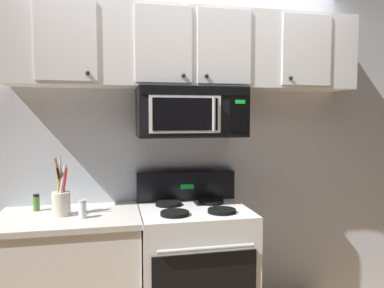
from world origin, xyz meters
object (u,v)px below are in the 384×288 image
Objects in this scene: stove_range at (194,268)px; utensil_crock_cream at (61,200)px; spice_jar at (36,203)px; salt_shaker at (82,209)px; over_range_microwave at (190,112)px.

stove_range is 1.03m from utensil_crock_cream.
utensil_crock_cream is 0.25m from spice_jar.
spice_jar is (-0.32, 0.26, -0.00)m from salt_shaker.
stove_range is at bearing 6.94° from salt_shaker.
stove_range is 2.87× the size of utensil_crock_cream.
over_range_microwave is 1.24m from spice_jar.
utensil_crock_cream is at bearing -172.65° from over_range_microwave.
spice_jar is (-0.18, 0.17, -0.05)m from utensil_crock_cream.
stove_range reaches higher than spice_jar.
utensil_crock_cream is at bearing 179.84° from stove_range.
spice_jar is (-1.07, 0.05, -0.62)m from over_range_microwave.
spice_jar is at bearing 171.04° from stove_range.
salt_shaker is 0.41m from spice_jar.
utensil_crock_cream reaches higher than spice_jar.
over_range_microwave is 1.06m from utensil_crock_cream.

